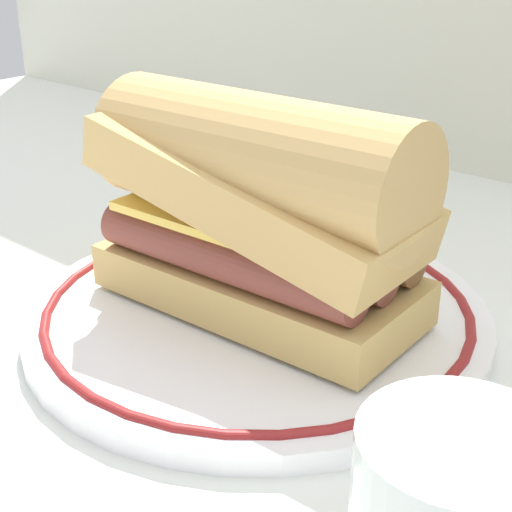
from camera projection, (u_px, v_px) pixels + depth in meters
The scene contains 4 objects.
ground_plane at pixel (242, 334), 0.45m from camera, with size 1.50×1.50×0.00m, color silver.
plate at pixel (256, 313), 0.46m from camera, with size 0.27×0.27×0.01m.
sausage_sandwich at pixel (256, 203), 0.43m from camera, with size 0.20×0.09×0.12m.
butter_knife at pixel (365, 188), 0.68m from camera, with size 0.16×0.05×0.01m.
Camera 1 is at (0.26, -0.29, 0.23)m, focal length 54.31 mm.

